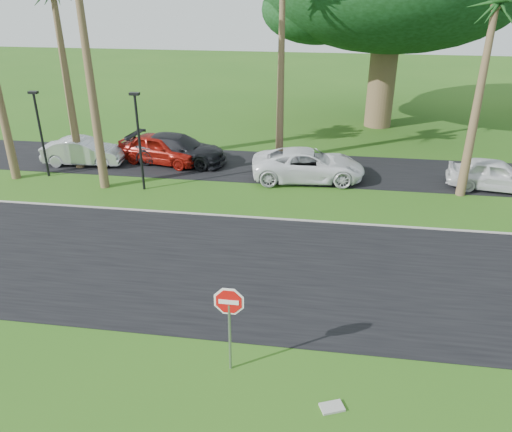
{
  "coord_description": "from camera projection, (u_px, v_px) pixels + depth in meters",
  "views": [
    {
      "loc": [
        2.62,
        -12.85,
        9.18
      ],
      "look_at": [
        0.36,
        2.52,
        1.8
      ],
      "focal_mm": 35.0,
      "sensor_mm": 36.0,
      "label": 1
    }
  ],
  "objects": [
    {
      "name": "streetlight_left",
      "position": [
        40.0,
        129.0,
        24.7
      ],
      "size": [
        0.45,
        0.25,
        4.34
      ],
      "color": "black",
      "rests_on": "ground"
    },
    {
      "name": "streetlight_right",
      "position": [
        139.0,
        136.0,
        23.02
      ],
      "size": [
        0.45,
        0.25,
        4.64
      ],
      "color": "black",
      "rests_on": "ground"
    },
    {
      "name": "road",
      "position": [
        244.0,
        267.0,
        17.55
      ],
      "size": [
        120.0,
        8.0,
        0.02
      ],
      "primitive_type": "cube",
      "color": "black",
      "rests_on": "ground"
    },
    {
      "name": "car_pickup",
      "position": [
        495.0,
        175.0,
        23.83
      ],
      "size": [
        4.56,
        2.4,
        1.48
      ],
      "primitive_type": "imported",
      "rotation": [
        0.0,
        0.0,
        1.42
      ],
      "color": "silver",
      "rests_on": "ground"
    },
    {
      "name": "curb",
      "position": [
        260.0,
        218.0,
        21.16
      ],
      "size": [
        120.0,
        0.12,
        0.06
      ],
      "primitive_type": "cube",
      "color": "gray",
      "rests_on": "ground"
    },
    {
      "name": "ground",
      "position": [
        233.0,
        300.0,
        15.77
      ],
      "size": [
        120.0,
        120.0,
        0.0
      ],
      "primitive_type": "plane",
      "color": "#265415",
      "rests_on": "ground"
    },
    {
      "name": "parking_strip",
      "position": [
        276.0,
        167.0,
        26.94
      ],
      "size": [
        120.0,
        5.0,
        0.02
      ],
      "primitive_type": "cube",
      "color": "black",
      "rests_on": "ground"
    },
    {
      "name": "car_minivan",
      "position": [
        308.0,
        165.0,
        24.95
      ],
      "size": [
        5.83,
        3.13,
        1.55
      ],
      "primitive_type": "imported",
      "rotation": [
        0.0,
        0.0,
        1.67
      ],
      "color": "white",
      "rests_on": "ground"
    },
    {
      "name": "utility_slab",
      "position": [
        332.0,
        407.0,
        11.79
      ],
      "size": [
        0.64,
        0.53,
        0.06
      ],
      "primitive_type": "cube",
      "rotation": [
        0.0,
        0.0,
        0.39
      ],
      "color": "#999A92",
      "rests_on": "ground"
    },
    {
      "name": "palm_right_near",
      "position": [
        496.0,
        7.0,
        20.01
      ],
      "size": [
        5.0,
        5.0,
        9.5
      ],
      "color": "brown",
      "rests_on": "ground"
    },
    {
      "name": "car_red",
      "position": [
        161.0,
        149.0,
        27.27
      ],
      "size": [
        5.06,
        2.91,
        1.62
      ],
      "primitive_type": "imported",
      "rotation": [
        0.0,
        0.0,
        1.35
      ],
      "color": "maroon",
      "rests_on": "ground"
    },
    {
      "name": "car_dark",
      "position": [
        178.0,
        149.0,
        27.25
      ],
      "size": [
        5.6,
        2.84,
        1.56
      ],
      "primitive_type": "imported",
      "rotation": [
        0.0,
        0.0,
        1.44
      ],
      "color": "black",
      "rests_on": "ground"
    },
    {
      "name": "stop_sign_near",
      "position": [
        229.0,
        312.0,
        12.26
      ],
      "size": [
        1.05,
        0.07,
        2.62
      ],
      "color": "gray",
      "rests_on": "ground"
    },
    {
      "name": "car_silver",
      "position": [
        84.0,
        152.0,
        27.08
      ],
      "size": [
        4.46,
        1.8,
        1.44
      ],
      "primitive_type": "imported",
      "rotation": [
        0.0,
        0.0,
        1.64
      ],
      "color": "#B3B5BB",
      "rests_on": "ground"
    }
  ]
}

